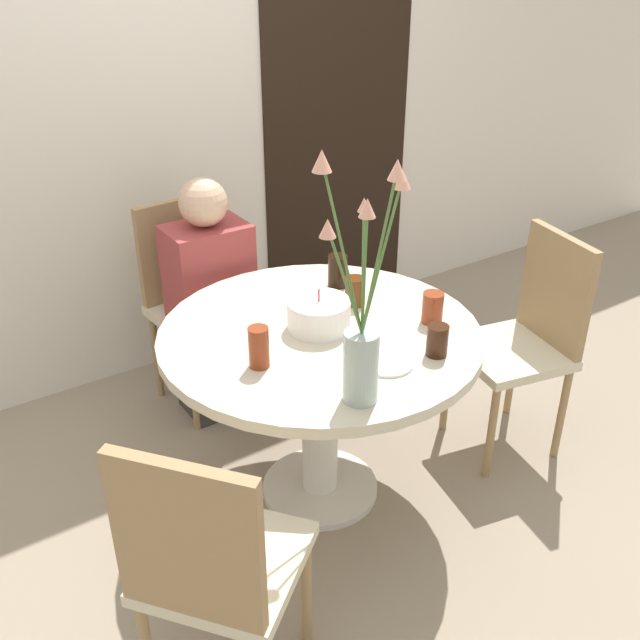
{
  "coord_description": "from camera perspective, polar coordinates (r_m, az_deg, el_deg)",
  "views": [
    {
      "loc": [
        -1.21,
        -1.8,
        1.94
      ],
      "look_at": [
        0.0,
        0.0,
        0.77
      ],
      "focal_mm": 40.0,
      "sensor_mm": 36.0,
      "label": 1
    }
  ],
  "objects": [
    {
      "name": "wall_back",
      "position": [
        3.39,
        -12.97,
        16.83
      ],
      "size": [
        8.0,
        0.05,
        2.6
      ],
      "color": "silver",
      "rests_on": "ground_plane"
    },
    {
      "name": "drink_glass_1",
      "position": [
        2.25,
        -4.92,
        -2.19
      ],
      "size": [
        0.07,
        0.07,
        0.14
      ],
      "color": "maroon",
      "rests_on": "dining_table"
    },
    {
      "name": "chair_far_back",
      "position": [
        3.25,
        -10.14,
        2.26
      ],
      "size": [
        0.43,
        0.43,
        0.93
      ],
      "rotation": [
        0.0,
        0.0,
        0.09
      ],
      "color": "beige",
      "rests_on": "ground_plane"
    },
    {
      "name": "dining_table",
      "position": [
        2.56,
        -0.0,
        -3.6
      ],
      "size": [
        1.13,
        1.13,
        0.73
      ],
      "color": "beige",
      "rests_on": "ground_plane"
    },
    {
      "name": "chair_near_front",
      "position": [
        3.0,
        16.34,
        -0.88
      ],
      "size": [
        0.47,
        0.47,
        0.93
      ],
      "rotation": [
        0.0,
        0.0,
        4.5
      ],
      "color": "beige",
      "rests_on": "ground_plane"
    },
    {
      "name": "drink_glass_3",
      "position": [
        2.64,
        2.83,
        2.32
      ],
      "size": [
        0.08,
        0.08,
        0.11
      ],
      "color": "#51280F",
      "rests_on": "dining_table"
    },
    {
      "name": "drink_glass_0",
      "position": [
        2.77,
        1.42,
        3.95
      ],
      "size": [
        0.08,
        0.08,
        0.13
      ],
      "color": "black",
      "rests_on": "dining_table"
    },
    {
      "name": "person_guest",
      "position": [
        3.13,
        -8.66,
        0.97
      ],
      "size": [
        0.34,
        0.24,
        1.09
      ],
      "color": "#383333",
      "rests_on": "ground_plane"
    },
    {
      "name": "drink_glass_2",
      "position": [
        2.34,
        9.37,
        -1.62
      ],
      "size": [
        0.07,
        0.07,
        0.11
      ],
      "color": "#33190C",
      "rests_on": "dining_table"
    },
    {
      "name": "doorway_panel",
      "position": [
        3.88,
        1.48,
        14.74
      ],
      "size": [
        0.9,
        0.01,
        2.05
      ],
      "color": "black",
      "rests_on": "ground_plane"
    },
    {
      "name": "ground_plane",
      "position": [
        2.91,
        -0.0,
        -13.43
      ],
      "size": [
        16.0,
        16.0,
        0.0
      ],
      "primitive_type": "plane",
      "color": "gray"
    },
    {
      "name": "flower_vase",
      "position": [
        2.0,
        3.28,
        -0.83
      ],
      "size": [
        0.27,
        0.3,
        0.76
      ],
      "color": "#9EB2AD",
      "rests_on": "dining_table"
    },
    {
      "name": "birthday_cake",
      "position": [
        2.47,
        -0.1,
        0.44
      ],
      "size": [
        0.22,
        0.22,
        0.15
      ],
      "color": "white",
      "rests_on": "dining_table"
    },
    {
      "name": "chair_left_flank",
      "position": [
        1.94,
        -8.7,
        -18.63
      ],
      "size": [
        0.56,
        0.56,
        0.93
      ],
      "rotation": [
        0.0,
        0.0,
        2.24
      ],
      "color": "beige",
      "rests_on": "ground_plane"
    },
    {
      "name": "drink_glass_4",
      "position": [
        2.54,
        9.0,
        0.98
      ],
      "size": [
        0.08,
        0.08,
        0.11
      ],
      "color": "maroon",
      "rests_on": "dining_table"
    },
    {
      "name": "side_plate",
      "position": [
        2.3,
        5.38,
        -3.42
      ],
      "size": [
        0.17,
        0.17,
        0.01
      ],
      "color": "white",
      "rests_on": "dining_table"
    }
  ]
}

